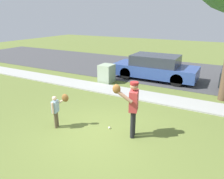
{
  "coord_description": "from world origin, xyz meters",
  "views": [
    {
      "loc": [
        2.99,
        -4.87,
        3.38
      ],
      "look_at": [
        -0.33,
        1.19,
        1.0
      ],
      "focal_mm": 34.62,
      "sensor_mm": 36.0,
      "label": 1
    }
  ],
  "objects_px": {
    "utility_cabinet": "(107,73)",
    "person_adult": "(132,103)",
    "person_child": "(58,107)",
    "parked_wagon_blue": "(155,67)",
    "baseball": "(109,128)"
  },
  "relations": [
    {
      "from": "baseball",
      "to": "utility_cabinet",
      "type": "relative_size",
      "value": 0.08
    },
    {
      "from": "person_adult",
      "to": "person_child",
      "type": "height_order",
      "value": "person_adult"
    },
    {
      "from": "person_adult",
      "to": "utility_cabinet",
      "type": "bearing_deg",
      "value": -68.36
    },
    {
      "from": "person_adult",
      "to": "utility_cabinet",
      "type": "distance_m",
      "value": 5.59
    },
    {
      "from": "person_adult",
      "to": "parked_wagon_blue",
      "type": "height_order",
      "value": "person_adult"
    },
    {
      "from": "utility_cabinet",
      "to": "parked_wagon_blue",
      "type": "bearing_deg",
      "value": 40.53
    },
    {
      "from": "person_adult",
      "to": "utility_cabinet",
      "type": "xyz_separation_m",
      "value": [
        -3.38,
        4.41,
        -0.57
      ]
    },
    {
      "from": "baseball",
      "to": "parked_wagon_blue",
      "type": "distance_m",
      "value": 6.16
    },
    {
      "from": "person_child",
      "to": "person_adult",
      "type": "bearing_deg",
      "value": -1.33
    },
    {
      "from": "utility_cabinet",
      "to": "parked_wagon_blue",
      "type": "xyz_separation_m",
      "value": [
        2.06,
        1.76,
        0.19
      ]
    },
    {
      "from": "person_adult",
      "to": "utility_cabinet",
      "type": "height_order",
      "value": "person_adult"
    },
    {
      "from": "person_child",
      "to": "utility_cabinet",
      "type": "relative_size",
      "value": 1.16
    },
    {
      "from": "utility_cabinet",
      "to": "person_adult",
      "type": "bearing_deg",
      "value": -52.52
    },
    {
      "from": "person_adult",
      "to": "baseball",
      "type": "xyz_separation_m",
      "value": [
        -0.78,
        0.07,
        -1.01
      ]
    },
    {
      "from": "baseball",
      "to": "parked_wagon_blue",
      "type": "xyz_separation_m",
      "value": [
        -0.54,
        6.1,
        0.62
      ]
    }
  ]
}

